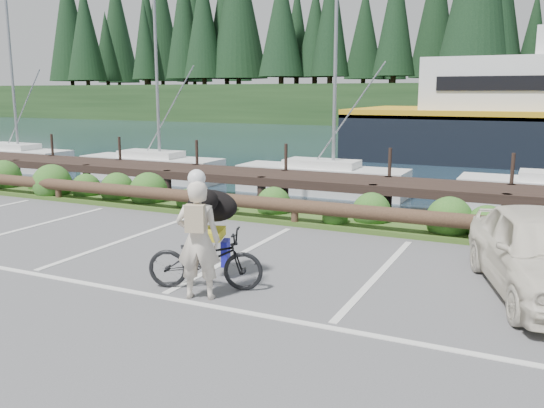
{
  "coord_description": "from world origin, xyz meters",
  "views": [
    {
      "loc": [
        4.87,
        -6.85,
        2.91
      ],
      "look_at": [
        0.88,
        1.56,
        1.1
      ],
      "focal_mm": 38.0,
      "sensor_mm": 36.0,
      "label": 1
    }
  ],
  "objects": [
    {
      "name": "cyclist",
      "position": [
        0.55,
        -0.18,
        0.86
      ],
      "size": [
        0.73,
        0.6,
        1.72
      ],
      "primitive_type": "imported",
      "rotation": [
        0.0,
        0.0,
        3.48
      ],
      "color": "beige",
      "rests_on": "ground"
    },
    {
      "name": "harbor_backdrop",
      "position": [
        0.39,
        78.47,
        -0.0
      ],
      "size": [
        170.0,
        160.0,
        30.0
      ],
      "color": "#172837",
      "rests_on": "ground"
    },
    {
      "name": "ground",
      "position": [
        0.0,
        0.0,
        0.0
      ],
      "size": [
        72.0,
        72.0,
        0.0
      ],
      "primitive_type": "plane",
      "color": "#515153"
    },
    {
      "name": "bicycle",
      "position": [
        0.42,
        0.2,
        0.46
      ],
      "size": [
        1.84,
        1.15,
        0.91
      ],
      "primitive_type": "imported",
      "rotation": [
        0.0,
        0.0,
        1.91
      ],
      "color": "black",
      "rests_on": "ground"
    },
    {
      "name": "dog",
      "position": [
        0.24,
        0.73,
        1.17
      ],
      "size": [
        0.69,
        0.96,
        0.5
      ],
      "primitive_type": "ellipsoid",
      "rotation": [
        0.0,
        0.0,
        1.91
      ],
      "color": "black",
      "rests_on": "bicycle"
    },
    {
      "name": "parked_car",
      "position": [
        4.97,
        2.06,
        0.64
      ],
      "size": [
        2.62,
        4.07,
        1.29
      ],
      "primitive_type": "imported",
      "rotation": [
        0.0,
        0.0,
        0.31
      ],
      "color": "silver",
      "rests_on": "ground"
    },
    {
      "name": "log_rail",
      "position": [
        0.0,
        4.6,
        0.0
      ],
      "size": [
        32.0,
        0.3,
        0.6
      ],
      "primitive_type": null,
      "color": "#443021",
      "rests_on": "ground"
    },
    {
      "name": "vegetation_strip",
      "position": [
        0.0,
        5.3,
        0.05
      ],
      "size": [
        34.0,
        1.6,
        0.1
      ],
      "primitive_type": "cube",
      "color": "#3D5B21",
      "rests_on": "ground"
    }
  ]
}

